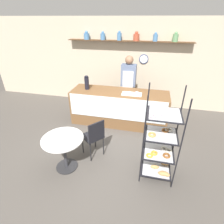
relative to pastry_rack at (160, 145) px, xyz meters
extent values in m
plane|color=#4C4742|center=(-1.06, 0.34, -0.69)|extent=(14.00, 14.00, 0.00)
cube|color=beige|center=(-1.06, 3.05, 0.66)|extent=(10.00, 0.06, 2.70)
cube|color=#4C331E|center=(-1.06, 2.90, 1.36)|extent=(3.69, 0.24, 0.02)
cylinder|color=#4C7FB2|center=(-2.33, 2.90, 1.46)|extent=(0.17, 0.17, 0.17)
sphere|color=#4C7FB2|center=(-2.33, 2.90, 1.58)|extent=(0.09, 0.09, 0.09)
cylinder|color=#4C7FB2|center=(-1.82, 2.90, 1.46)|extent=(0.14, 0.14, 0.18)
sphere|color=#4C7FB2|center=(-1.82, 2.90, 1.58)|extent=(0.08, 0.08, 0.08)
cylinder|color=#4C7FB2|center=(-1.32, 2.90, 1.47)|extent=(0.13, 0.13, 0.20)
sphere|color=#4C7FB2|center=(-1.32, 2.90, 1.60)|extent=(0.07, 0.07, 0.07)
cylinder|color=#B24C33|center=(-0.82, 2.90, 1.46)|extent=(0.17, 0.17, 0.18)
sphere|color=#B24C33|center=(-0.82, 2.90, 1.59)|extent=(0.09, 0.09, 0.09)
cylinder|color=#4C7FB2|center=(-0.29, 2.90, 1.46)|extent=(0.13, 0.13, 0.18)
sphere|color=#4C7FB2|center=(-0.29, 2.90, 1.58)|extent=(0.07, 0.07, 0.07)
cylinder|color=#669966|center=(0.25, 2.90, 1.47)|extent=(0.15, 0.15, 0.20)
sphere|color=#669966|center=(0.25, 2.90, 1.60)|extent=(0.08, 0.08, 0.08)
cylinder|color=navy|center=(-0.57, 3.00, 0.85)|extent=(0.27, 0.03, 0.27)
cylinder|color=white|center=(-0.57, 2.99, 0.85)|extent=(0.24, 0.00, 0.24)
cube|color=brown|center=(-1.06, 1.68, -0.22)|extent=(2.58, 0.76, 0.93)
cube|color=silver|center=(-1.06, 1.29, -0.05)|extent=(2.48, 0.01, 0.60)
cylinder|color=black|center=(-0.30, -0.26, 0.17)|extent=(0.02, 0.02, 1.72)
cylinder|color=black|center=(0.27, -0.26, 0.17)|extent=(0.02, 0.02, 1.72)
cylinder|color=black|center=(-0.30, 0.28, 0.17)|extent=(0.02, 0.02, 1.72)
cylinder|color=black|center=(0.27, 0.28, 0.17)|extent=(0.02, 0.02, 1.72)
cube|color=black|center=(-0.01, 0.01, -0.57)|extent=(0.54, 0.51, 0.01)
cube|color=silver|center=(-0.01, 0.01, -0.56)|extent=(0.48, 0.45, 0.01)
ellipsoid|color=#B27F47|center=(0.17, 0.13, -0.50)|extent=(0.21, 0.14, 0.09)
ellipsoid|color=tan|center=(-0.04, -0.01, -0.51)|extent=(0.17, 0.08, 0.08)
ellipsoid|color=tan|center=(0.15, -0.15, -0.51)|extent=(0.18, 0.12, 0.08)
ellipsoid|color=tan|center=(0.11, -0.14, -0.51)|extent=(0.19, 0.11, 0.08)
cube|color=black|center=(-0.01, 0.01, -0.17)|extent=(0.54, 0.51, 0.01)
cube|color=silver|center=(-0.01, 0.01, -0.16)|extent=(0.48, 0.45, 0.01)
torus|color=silver|center=(0.08, 0.10, -0.14)|extent=(0.11, 0.11, 0.03)
torus|color=silver|center=(0.16, 0.06, -0.14)|extent=(0.12, 0.12, 0.03)
torus|color=brown|center=(0.12, -0.08, -0.14)|extent=(0.13, 0.13, 0.04)
torus|color=gold|center=(-0.09, -0.07, -0.14)|extent=(0.12, 0.12, 0.04)
torus|color=gold|center=(-0.17, -0.14, -0.14)|extent=(0.12, 0.12, 0.03)
cube|color=black|center=(-0.01, 0.01, 0.22)|extent=(0.54, 0.51, 0.01)
cube|color=silver|center=(-0.01, 0.01, 0.23)|extent=(0.48, 0.45, 0.01)
torus|color=silver|center=(0.11, 0.14, 0.25)|extent=(0.13, 0.13, 0.03)
torus|color=tan|center=(-0.17, -0.08, 0.26)|extent=(0.14, 0.14, 0.04)
torus|color=brown|center=(0.05, 0.10, 0.26)|extent=(0.12, 0.12, 0.03)
cube|color=black|center=(-0.01, 0.01, 0.62)|extent=(0.54, 0.51, 0.01)
cube|color=silver|center=(-0.01, 0.01, 0.63)|extent=(0.48, 0.45, 0.01)
torus|color=#EAB2C1|center=(-0.12, -0.05, 0.65)|extent=(0.13, 0.13, 0.04)
torus|color=#EAB2C1|center=(0.01, -0.07, 0.65)|extent=(0.12, 0.12, 0.03)
torus|color=#EAB2C1|center=(-0.19, -0.14, 0.65)|extent=(0.12, 0.12, 0.04)
cube|color=#282833|center=(-0.91, 2.25, -0.22)|extent=(0.25, 0.19, 0.92)
cube|color=slate|center=(-0.91, 2.25, 0.54)|extent=(0.41, 0.22, 0.61)
cube|color=silver|center=(-0.91, 2.13, 0.43)|extent=(0.29, 0.01, 0.51)
sphere|color=#8C664C|center=(-0.91, 2.25, 0.96)|extent=(0.23, 0.23, 0.23)
cylinder|color=#262628|center=(-1.75, -0.23, -0.68)|extent=(0.42, 0.42, 0.02)
cylinder|color=#333338|center=(-1.75, -0.23, -0.34)|extent=(0.06, 0.06, 0.66)
cylinder|color=white|center=(-1.75, -0.23, 0.01)|extent=(0.77, 0.77, 0.02)
cylinder|color=black|center=(-1.38, 0.49, -0.46)|extent=(0.02, 0.02, 0.46)
cylinder|color=black|center=(-1.58, 0.24, -0.46)|extent=(0.02, 0.02, 0.46)
cylinder|color=black|center=(-1.13, 0.29, -0.46)|extent=(0.02, 0.02, 0.46)
cylinder|color=black|center=(-1.33, 0.04, -0.46)|extent=(0.02, 0.02, 0.46)
cube|color=black|center=(-1.35, 0.27, -0.21)|extent=(0.53, 0.53, 0.03)
cube|color=black|center=(-1.22, 0.16, 0.00)|extent=(0.25, 0.30, 0.40)
cylinder|color=black|center=(-1.96, 1.69, 0.41)|extent=(0.12, 0.12, 0.34)
ellipsoid|color=black|center=(-1.96, 1.69, 0.60)|extent=(0.10, 0.10, 0.05)
cube|color=white|center=(-0.72, 1.60, 0.25)|extent=(0.51, 0.27, 0.01)
torus|color=#EAB2C1|center=(-0.85, 1.59, 0.27)|extent=(0.11, 0.11, 0.03)
torus|color=#EAB2C1|center=(-0.60, 1.67, 0.27)|extent=(0.12, 0.12, 0.03)
torus|color=#EAB2C1|center=(-0.78, 1.62, 0.27)|extent=(0.13, 0.13, 0.03)
torus|color=silver|center=(-0.55, 1.61, 0.28)|extent=(0.12, 0.12, 0.04)
camera|label=1|loc=(-0.29, -2.53, 1.98)|focal=28.00mm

